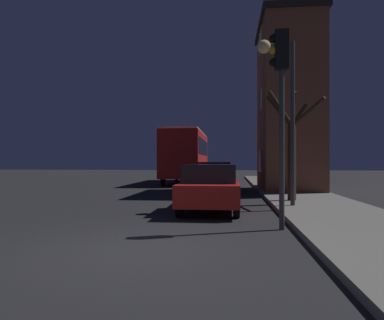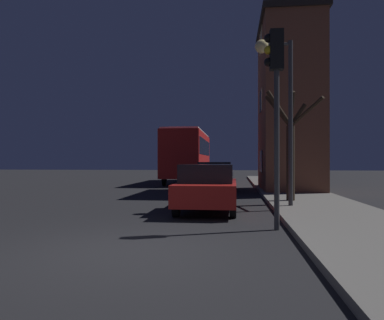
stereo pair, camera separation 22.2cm
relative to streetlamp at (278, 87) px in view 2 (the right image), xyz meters
name	(u,v)px [view 2 (the right image)]	position (x,y,z in m)	size (l,w,h in m)	color
ground_plane	(125,251)	(-3.23, -5.88, -3.88)	(120.00, 120.00, 0.00)	black
brick_building	(289,105)	(1.40, 7.59, 0.56)	(3.01, 5.70, 8.57)	brown
streetlamp	(278,87)	(0.00, 0.00, 0.00)	(1.19, 0.43, 5.28)	#38383A
traffic_light	(275,87)	(-0.46, -3.56, -0.67)	(0.43, 0.24, 4.49)	#38383A
bare_tree	(290,144)	(0.59, 1.56, -1.74)	(1.85, 1.61, 3.94)	#2D2319
bus	(188,153)	(-4.69, 14.48, -1.73)	(2.48, 9.41, 3.63)	red
car_near_lane	(208,187)	(-2.19, -0.56, -3.14)	(1.74, 4.19, 1.44)	#B21E19
car_mid_lane	(215,176)	(-2.37, 7.63, -3.10)	(1.85, 4.47, 1.51)	navy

